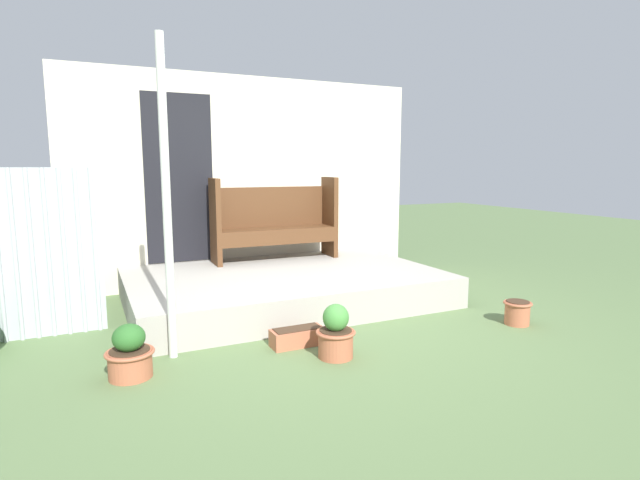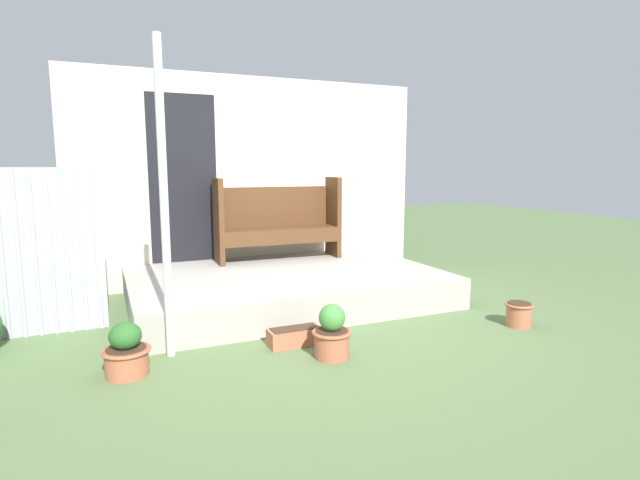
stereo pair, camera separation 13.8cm
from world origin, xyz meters
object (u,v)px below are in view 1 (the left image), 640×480
at_px(planter_box_rect, 297,337).
at_px(flower_pot_right, 517,312).
at_px(bench, 274,219).
at_px(support_post, 167,202).
at_px(flower_pot_left, 130,354).
at_px(flower_pot_middle, 336,334).

bearing_deg(planter_box_rect, flower_pot_right, -10.17).
bearing_deg(flower_pot_right, bench, 121.17).
distance_m(support_post, planter_box_rect, 1.53).
height_order(bench, flower_pot_left, bench).
height_order(bench, planter_box_rect, bench).
relative_size(flower_pot_left, flower_pot_middle, 0.91).
height_order(flower_pot_left, planter_box_rect, flower_pot_left).
relative_size(bench, flower_pot_left, 3.98).
distance_m(bench, flower_pot_right, 3.01).
height_order(flower_pot_right, planter_box_rect, flower_pot_right).
bearing_deg(flower_pot_middle, flower_pot_right, -0.28).
bearing_deg(bench, flower_pot_right, -57.31).
bearing_deg(bench, planter_box_rect, -103.96).
relative_size(support_post, flower_pot_left, 6.27).
distance_m(support_post, bench, 2.53).
height_order(flower_pot_left, flower_pot_right, flower_pot_left).
bearing_deg(planter_box_rect, flower_pot_middle, -64.99).
bearing_deg(flower_pot_left, bench, 49.07).
relative_size(support_post, flower_pot_right, 9.26).
distance_m(flower_pot_middle, planter_box_rect, 0.42).
bearing_deg(support_post, bench, 50.98).
bearing_deg(support_post, flower_pot_left, -142.15).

